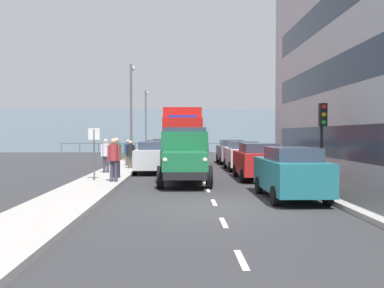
{
  "coord_description": "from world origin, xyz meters",
  "views": [
    {
      "loc": [
        1.03,
        11.63,
        2.16
      ],
      "look_at": [
        0.35,
        -13.07,
        1.52
      ],
      "focal_mm": 37.21,
      "sensor_mm": 36.0,
      "label": 1
    }
  ],
  "objects": [
    {
      "name": "truck_vintage_green",
      "position": [
        0.88,
        -5.32,
        1.18
      ],
      "size": [
        2.17,
        5.64,
        2.43
      ],
      "color": "black",
      "rests_on": "ground_plane"
    },
    {
      "name": "traffic_light_near",
      "position": [
        -4.5,
        -3.76,
        2.47
      ],
      "size": [
        0.28,
        0.41,
        3.2
      ],
      "color": "black",
      "rests_on": "sidewalk_left"
    },
    {
      "name": "lamp_post_far",
      "position": [
        4.45,
        -27.23,
        3.88
      ],
      "size": [
        0.32,
        1.14,
        6.23
      ],
      "color": "#59595B",
      "rests_on": "sidewalk_right"
    },
    {
      "name": "pedestrian_couple_a",
      "position": [
        4.38,
        -13.53,
        1.11
      ],
      "size": [
        0.53,
        0.34,
        1.64
      ],
      "color": "#4C473D",
      "rests_on": "sidewalk_right"
    },
    {
      "name": "pedestrian_with_bag",
      "position": [
        3.98,
        -6.61,
        1.23
      ],
      "size": [
        0.53,
        0.34,
        1.83
      ],
      "color": "black",
      "rests_on": "sidewalk_right"
    },
    {
      "name": "car_silver_oppositeside_0",
      "position": [
        2.58,
        -10.38,
        0.9
      ],
      "size": [
        1.87,
        4.18,
        1.72
      ],
      "color": "#B7BABF",
      "rests_on": "ground_plane"
    },
    {
      "name": "car_grey_kerbside_3",
      "position": [
        -2.58,
        -16.99,
        0.9
      ],
      "size": [
        1.88,
        4.02,
        1.72
      ],
      "color": "slate",
      "rests_on": "ground_plane"
    },
    {
      "name": "ground_plane",
      "position": [
        0.0,
        -10.23,
        0.0
      ],
      "size": [
        80.0,
        80.0,
        0.0
      ],
      "primitive_type": "plane",
      "color": "#2D2D30"
    },
    {
      "name": "seawall_railing",
      "position": [
        -0.0,
        -31.7,
        0.92
      ],
      "size": [
        28.08,
        0.08,
        1.2
      ],
      "color": "#4C5156",
      "rests_on": "ground_plane"
    },
    {
      "name": "car_teal_kerbside_near",
      "position": [
        -2.58,
        -1.36,
        0.89
      ],
      "size": [
        1.78,
        3.99,
        1.72
      ],
      "color": "#1E6670",
      "rests_on": "ground_plane"
    },
    {
      "name": "car_black_oppositeside_2",
      "position": [
        2.58,
        -21.81,
        0.9
      ],
      "size": [
        1.86,
        4.61,
        1.72
      ],
      "color": "black",
      "rests_on": "ground_plane"
    },
    {
      "name": "sidewalk_right",
      "position": [
        4.57,
        -10.23,
        0.07
      ],
      "size": [
        2.08,
        44.15,
        0.15
      ],
      "primitive_type": "cube",
      "color": "#9E9993",
      "rests_on": "ground_plane"
    },
    {
      "name": "car_white_kerbside_2",
      "position": [
        -2.58,
        -11.75,
        0.89
      ],
      "size": [
        1.87,
        3.97,
        1.72
      ],
      "color": "white",
      "rests_on": "ground_plane"
    },
    {
      "name": "lamp_post_promenade",
      "position": [
        4.44,
        -15.85,
        4.16
      ],
      "size": [
        0.32,
        1.14,
        6.77
      ],
      "color": "#59595B",
      "rests_on": "sidewalk_right"
    },
    {
      "name": "street_sign",
      "position": [
        4.8,
        -5.69,
        1.68
      ],
      "size": [
        0.5,
        0.07,
        2.25
      ],
      "color": "#4C4C4C",
      "rests_on": "sidewalk_right"
    },
    {
      "name": "lorry_cargo_red",
      "position": [
        0.94,
        -15.73,
        2.08
      ],
      "size": [
        2.58,
        8.2,
        3.87
      ],
      "color": "red",
      "rests_on": "ground_plane"
    },
    {
      "name": "road_centreline_markings",
      "position": [
        0.0,
        -9.84,
        0.0
      ],
      "size": [
        0.12,
        39.58,
        0.01
      ],
      "color": "silver",
      "rests_on": "ground_plane"
    },
    {
      "name": "car_red_kerbside_1",
      "position": [
        -2.58,
        -6.99,
        0.9
      ],
      "size": [
        1.92,
        3.92,
        1.72
      ],
      "color": "#B21E1E",
      "rests_on": "ground_plane"
    },
    {
      "name": "pedestrian_near_railing",
      "position": [
        3.98,
        -11.6,
        1.09
      ],
      "size": [
        0.53,
        0.34,
        1.61
      ],
      "color": "#4C473D",
      "rests_on": "sidewalk_right"
    },
    {
      "name": "sidewalk_left",
      "position": [
        -4.57,
        -10.23,
        0.07
      ],
      "size": [
        2.08,
        44.15,
        0.15
      ],
      "primitive_type": "cube",
      "color": "#9E9993",
      "rests_on": "ground_plane"
    },
    {
      "name": "car_maroon_oppositeside_1",
      "position": [
        2.58,
        -15.59,
        0.9
      ],
      "size": [
        1.95,
        4.15,
        1.72
      ],
      "color": "maroon",
      "rests_on": "ground_plane"
    },
    {
      "name": "pedestrian_by_lamp",
      "position": [
        4.92,
        -8.99,
        1.18
      ],
      "size": [
        0.53,
        0.34,
        1.74
      ],
      "color": "#383342",
      "rests_on": "sidewalk_right"
    },
    {
      "name": "pedestrian_strolling",
      "position": [
        3.85,
        -5.05,
        1.23
      ],
      "size": [
        0.53,
        0.34,
        1.82
      ],
      "color": "#383342",
      "rests_on": "sidewalk_right"
    },
    {
      "name": "sea_horizon",
      "position": [
        0.0,
        -35.3,
        2.5
      ],
      "size": [
        80.0,
        0.8,
        5.0
      ],
      "primitive_type": "cube",
      "color": "gray",
      "rests_on": "ground_plane"
    }
  ]
}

